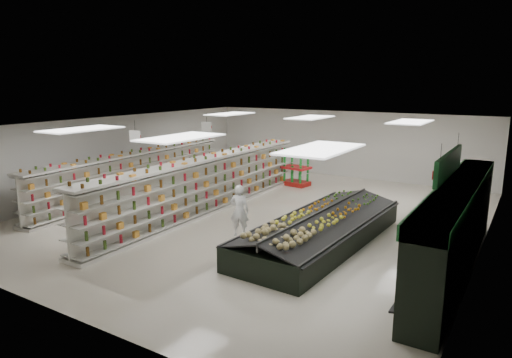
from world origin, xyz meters
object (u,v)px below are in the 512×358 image
Objects in this scene: gondola_left at (137,176)px; shopper_main at (239,211)px; produce_island at (321,228)px; gondola_center at (206,187)px; soda_endcap at (296,169)px; shopper_background at (237,168)px.

gondola_left is 6.61m from shopper_main.
shopper_main reaches higher than produce_island.
soda_endcap is at bearing 81.31° from gondola_center.
produce_island is at bearing -114.15° from shopper_background.
shopper_background is at bearing 107.01° from gondola_center.
gondola_left reaches higher than shopper_main.
soda_endcap is (0.80, 5.57, -0.16)m from gondola_center.
produce_island is at bearing -11.12° from gondola_left.
soda_endcap is 0.87× the size of shopper_background.
gondola_left is 6.93m from soda_endcap.
gondola_left is 8.79m from produce_island.
soda_endcap is 0.97× the size of shopper_main.
shopper_background is at bearing 143.05° from produce_island.
soda_endcap is 2.72m from shopper_background.
shopper_background is at bearing 47.56° from gondola_left.
shopper_main is (-2.37, -0.69, 0.34)m from produce_island.
shopper_main is 0.90× the size of shopper_background.
shopper_background is at bearing -73.66° from shopper_main.
shopper_main is at bearing -76.76° from soda_endcap.
gondola_left is at bearing -132.14° from soda_endcap.
gondola_left reaches higher than shopper_background.
shopper_background reaches higher than shopper_main.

